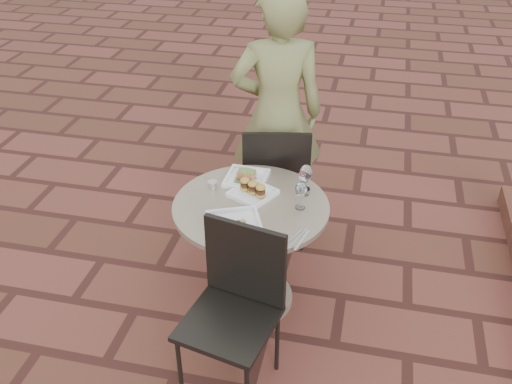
% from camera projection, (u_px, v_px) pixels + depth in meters
% --- Properties ---
extents(ground, '(60.00, 60.00, 0.00)m').
position_uv_depth(ground, '(265.00, 333.00, 3.41)').
color(ground, '#5C2B24').
rests_on(ground, ground).
extents(cafe_table, '(0.90, 0.90, 0.73)m').
position_uv_depth(cafe_table, '(251.00, 239.00, 3.39)').
color(cafe_table, gray).
rests_on(cafe_table, ground).
extents(chair_far, '(0.52, 0.52, 0.93)m').
position_uv_depth(chair_far, '(276.00, 176.00, 3.86)').
color(chair_far, black).
rests_on(chair_far, ground).
extents(chair_near, '(0.52, 0.52, 0.93)m').
position_uv_depth(chair_near, '(237.00, 297.00, 2.88)').
color(chair_near, black).
rests_on(chair_near, ground).
extents(diner, '(0.74, 0.59, 1.76)m').
position_uv_depth(diner, '(277.00, 115.00, 3.90)').
color(diner, olive).
rests_on(diner, ground).
extents(plate_salmon, '(0.25, 0.25, 0.07)m').
position_uv_depth(plate_salmon, '(246.00, 178.00, 3.46)').
color(plate_salmon, white).
rests_on(plate_salmon, cafe_table).
extents(plate_sliders, '(0.31, 0.31, 0.15)m').
position_uv_depth(plate_sliders, '(253.00, 190.00, 3.32)').
color(plate_sliders, white).
rests_on(plate_sliders, cafe_table).
extents(plate_tuna, '(0.37, 0.37, 0.03)m').
position_uv_depth(plate_tuna, '(234.00, 225.00, 3.06)').
color(plate_tuna, white).
rests_on(plate_tuna, cafe_table).
extents(wine_glass_right, '(0.07, 0.07, 0.17)m').
position_uv_depth(wine_glass_right, '(301.00, 190.00, 3.17)').
color(wine_glass_right, white).
rests_on(wine_glass_right, cafe_table).
extents(wine_glass_mid, '(0.07, 0.07, 0.16)m').
position_uv_depth(wine_glass_mid, '(306.00, 172.00, 3.33)').
color(wine_glass_mid, white).
rests_on(wine_glass_mid, cafe_table).
extents(wine_glass_far, '(0.07, 0.07, 0.17)m').
position_uv_depth(wine_glass_far, '(305.00, 176.00, 3.29)').
color(wine_glass_far, white).
rests_on(wine_glass_far, cafe_table).
extents(steel_ramekin, '(0.06, 0.06, 0.04)m').
position_uv_depth(steel_ramekin, '(212.00, 185.00, 3.39)').
color(steel_ramekin, silver).
rests_on(steel_ramekin, cafe_table).
extents(cutlery_set, '(0.17, 0.24, 0.00)m').
position_uv_depth(cutlery_set, '(296.00, 240.00, 2.98)').
color(cutlery_set, silver).
rests_on(cutlery_set, cafe_table).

